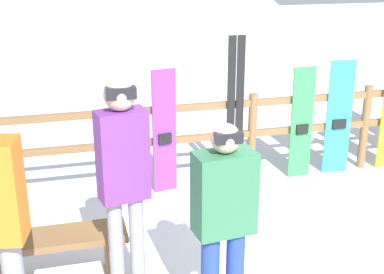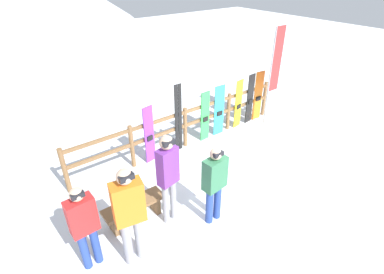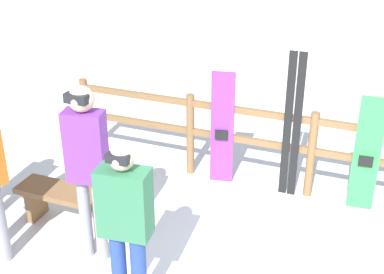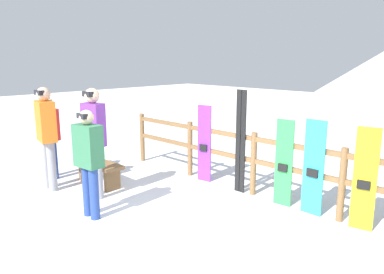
{
  "view_description": "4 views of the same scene",
  "coord_description": "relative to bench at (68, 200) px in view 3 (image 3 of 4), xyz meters",
  "views": [
    {
      "loc": [
        -2.17,
        -3.82,
        2.67
      ],
      "look_at": [
        -0.94,
        0.94,
        0.9
      ],
      "focal_mm": 50.0,
      "sensor_mm": 36.0,
      "label": 1
    },
    {
      "loc": [
        -3.87,
        -3.62,
        4.18
      ],
      "look_at": [
        -0.5,
        0.81,
        0.87
      ],
      "focal_mm": 28.0,
      "sensor_mm": 36.0,
      "label": 2
    },
    {
      "loc": [
        0.7,
        -3.82,
        3.39
      ],
      "look_at": [
        -1.15,
        0.93,
        0.93
      ],
      "focal_mm": 50.0,
      "sensor_mm": 36.0,
      "label": 3
    },
    {
      "loc": [
        3.48,
        -3.23,
        2.27
      ],
      "look_at": [
        -0.51,
        0.81,
        1.06
      ],
      "focal_mm": 35.0,
      "sensor_mm": 36.0,
      "label": 4
    }
  ],
  "objects": [
    {
      "name": "fence",
      "position": [
        2.28,
        1.55,
        0.33
      ],
      "size": [
        6.08,
        0.1,
        1.06
      ],
      "color": "brown",
      "rests_on": "ground"
    },
    {
      "name": "snowboard_green",
      "position": [
        2.88,
        1.49,
        0.36
      ],
      "size": [
        0.29,
        0.07,
        1.36
      ],
      "color": "green",
      "rests_on": "ground"
    },
    {
      "name": "ski_pair_black",
      "position": [
        2.04,
        1.5,
        0.57
      ],
      "size": [
        0.19,
        0.02,
        1.75
      ],
      "color": "black",
      "rests_on": "ground"
    },
    {
      "name": "snowboard_purple",
      "position": [
        1.22,
        1.49,
        0.4
      ],
      "size": [
        0.28,
        0.09,
        1.42
      ],
      "color": "purple",
      "rests_on": "ground"
    },
    {
      "name": "bench",
      "position": [
        0.0,
        0.0,
        0.0
      ],
      "size": [
        1.14,
        0.36,
        0.43
      ],
      "color": "brown",
      "rests_on": "ground"
    },
    {
      "name": "person_plaid_green",
      "position": [
        1.16,
        -0.84,
        0.59
      ],
      "size": [
        0.44,
        0.27,
        1.56
      ],
      "color": "navy",
      "rests_on": "ground"
    },
    {
      "name": "person_purple",
      "position": [
        0.53,
        -0.36,
        0.78
      ],
      "size": [
        0.4,
        0.27,
        1.8
      ],
      "color": "gray",
      "rests_on": "ground"
    }
  ]
}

